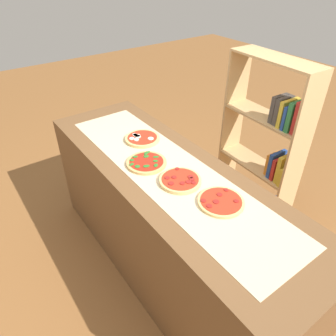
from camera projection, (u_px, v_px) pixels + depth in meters
ground_plane at (168, 265)px, 2.53m from camera, size 12.00×12.00×0.00m
counter at (168, 223)px, 2.26m from camera, size 2.26×0.71×0.94m
parchment_paper at (168, 170)px, 1.99m from camera, size 1.91×0.47×0.00m
pizza_mozzarella_0 at (142, 138)px, 2.30m from camera, size 0.25×0.25×0.03m
pizza_spinach_1 at (146, 163)px, 2.05m from camera, size 0.26×0.26×0.03m
pizza_pepperoni_2 at (180, 180)px, 1.89m from camera, size 0.25×0.25×0.03m
pizza_pepperoni_3 at (221, 202)px, 1.73m from camera, size 0.26×0.26×0.02m
bookshelf at (269, 154)px, 2.68m from camera, size 0.77×0.29×1.44m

